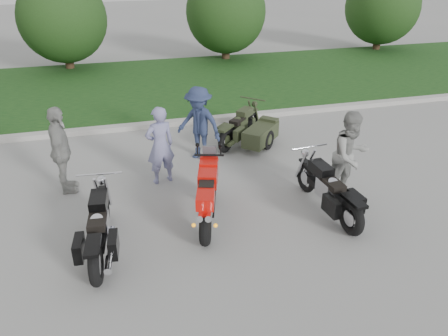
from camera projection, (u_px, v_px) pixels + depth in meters
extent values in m
plane|color=#9A9A95|center=(208.00, 242.00, 8.09)|extent=(80.00, 80.00, 0.00)
cube|color=#B2AFA8|center=(163.00, 124.00, 13.22)|extent=(60.00, 0.30, 0.15)
cube|color=#2F5B1F|center=(148.00, 86.00, 16.79)|extent=(60.00, 8.00, 0.14)
cylinder|color=#3F2B1C|center=(69.00, 57.00, 18.73)|extent=(0.36, 0.36, 1.20)
sphere|color=#213B15|center=(62.00, 18.00, 18.00)|extent=(3.60, 3.60, 3.60)
cylinder|color=#3F2B1C|center=(226.00, 48.00, 20.35)|extent=(0.36, 0.36, 1.20)
sphere|color=#213B15|center=(226.00, 12.00, 19.62)|extent=(3.60, 3.60, 3.60)
cylinder|color=#3F2B1C|center=(377.00, 40.00, 22.19)|extent=(0.36, 0.36, 1.20)
sphere|color=#213B15|center=(383.00, 7.00, 21.46)|extent=(3.60, 3.60, 3.60)
torus|color=black|center=(205.00, 228.00, 7.90)|extent=(0.38, 0.69, 0.66)
torus|color=black|center=(210.00, 187.00, 9.28)|extent=(0.30, 0.65, 0.64)
cube|color=black|center=(207.00, 196.00, 8.42)|extent=(0.56, 1.01, 0.37)
cube|color=red|center=(208.00, 177.00, 8.51)|extent=(0.51, 0.67, 0.28)
cube|color=red|center=(206.00, 198.00, 7.88)|extent=(0.47, 0.65, 0.24)
cube|color=black|center=(207.00, 184.00, 8.15)|extent=(0.37, 0.44, 0.11)
cube|color=red|center=(209.00, 169.00, 8.88)|extent=(0.47, 0.51, 0.43)
cylinder|color=silver|center=(201.00, 215.00, 7.70)|extent=(0.25, 0.51, 0.23)
cylinder|color=silver|center=(209.00, 215.00, 7.69)|extent=(0.25, 0.51, 0.23)
torus|color=black|center=(96.00, 265.00, 6.96)|extent=(0.25, 0.73, 0.72)
torus|color=black|center=(104.00, 208.00, 8.49)|extent=(0.19, 0.68, 0.67)
cube|color=black|center=(100.00, 229.00, 7.68)|extent=(0.35, 1.28, 0.15)
cube|color=silver|center=(99.00, 225.00, 7.64)|extent=(0.36, 0.50, 0.37)
cube|color=black|center=(99.00, 202.00, 7.79)|extent=(0.35, 0.60, 0.23)
cube|color=black|center=(97.00, 221.00, 7.42)|extent=(0.34, 0.55, 0.13)
cube|color=black|center=(93.00, 246.00, 6.79)|extent=(0.29, 0.60, 0.06)
cylinder|color=silver|center=(111.00, 248.00, 7.45)|extent=(0.22, 1.16, 0.11)
torus|color=black|center=(351.00, 218.00, 8.17)|extent=(0.24, 0.72, 0.71)
torus|color=black|center=(306.00, 178.00, 9.61)|extent=(0.18, 0.67, 0.66)
cube|color=black|center=(327.00, 192.00, 8.85)|extent=(0.33, 1.26, 0.15)
cube|color=silver|center=(328.00, 189.00, 8.81)|extent=(0.35, 0.49, 0.36)
cube|color=black|center=(321.00, 169.00, 8.94)|extent=(0.34, 0.59, 0.23)
cube|color=black|center=(333.00, 184.00, 8.59)|extent=(0.33, 0.54, 0.12)
cube|color=black|center=(354.00, 201.00, 7.99)|extent=(0.28, 0.59, 0.06)
cylinder|color=silver|center=(344.00, 206.00, 8.66)|extent=(0.20, 1.15, 0.10)
torus|color=black|center=(226.00, 140.00, 11.45)|extent=(0.58, 0.59, 0.66)
torus|color=black|center=(252.00, 122.00, 12.71)|extent=(0.52, 0.53, 0.62)
cube|color=black|center=(240.00, 128.00, 12.04)|extent=(0.96, 0.99, 0.14)
cube|color=#2F3720|center=(240.00, 125.00, 12.00)|extent=(0.51, 0.52, 0.34)
cube|color=#2F3720|center=(245.00, 113.00, 12.11)|extent=(0.57, 0.57, 0.21)
cube|color=black|center=(237.00, 121.00, 11.81)|extent=(0.53, 0.54, 0.12)
cube|color=#2F3720|center=(226.00, 128.00, 11.29)|extent=(0.52, 0.53, 0.06)
cylinder|color=#2F3720|center=(240.00, 138.00, 11.76)|extent=(0.81, 0.83, 0.10)
cube|color=#2F3720|center=(261.00, 134.00, 11.68)|extent=(1.26, 1.28, 0.44)
torus|color=black|center=(269.00, 140.00, 11.63)|extent=(0.46, 0.47, 0.54)
imported|color=#8484B4|center=(160.00, 146.00, 9.75)|extent=(0.75, 0.58, 1.82)
imported|color=gray|center=(350.00, 156.00, 9.16)|extent=(1.08, 0.93, 1.93)
imported|color=navy|center=(199.00, 124.00, 10.87)|extent=(1.36, 1.34, 1.88)
imported|color=#999994|center=(61.00, 151.00, 9.33)|extent=(0.50, 1.16, 1.96)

